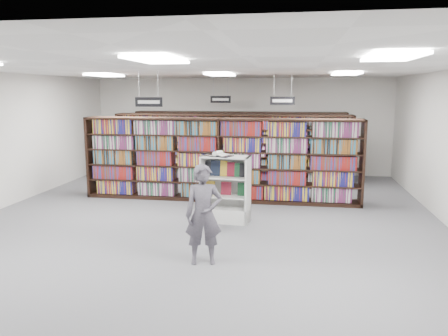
# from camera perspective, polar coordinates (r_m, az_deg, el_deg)

# --- Properties ---
(floor) EXTENTS (12.00, 12.00, 0.00)m
(floor) POSITION_cam_1_polar(r_m,az_deg,el_deg) (9.36, -2.56, -7.11)
(floor) COLOR #4D4D52
(floor) RESTS_ON ground
(ceiling) EXTENTS (10.00, 12.00, 0.10)m
(ceiling) POSITION_cam_1_polar(r_m,az_deg,el_deg) (8.96, -2.72, 12.85)
(ceiling) COLOR silver
(ceiling) RESTS_ON wall_back
(wall_back) EXTENTS (10.00, 0.10, 3.20)m
(wall_back) POSITION_cam_1_polar(r_m,az_deg,el_deg) (14.92, 2.10, 5.50)
(wall_back) COLOR silver
(wall_back) RESTS_ON ground
(wall_front) EXTENTS (10.00, 0.10, 3.20)m
(wall_front) POSITION_cam_1_polar(r_m,az_deg,el_deg) (3.50, -23.46, -9.78)
(wall_front) COLOR silver
(wall_front) RESTS_ON ground
(bookshelf_row_near) EXTENTS (7.00, 0.60, 2.10)m
(bookshelf_row_near) POSITION_cam_1_polar(r_m,az_deg,el_deg) (11.04, -0.49, 1.11)
(bookshelf_row_near) COLOR black
(bookshelf_row_near) RESTS_ON floor
(bookshelf_row_mid) EXTENTS (7.00, 0.60, 2.10)m
(bookshelf_row_mid) POSITION_cam_1_polar(r_m,az_deg,el_deg) (13.00, 0.99, 2.43)
(bookshelf_row_mid) COLOR black
(bookshelf_row_mid) RESTS_ON floor
(bookshelf_row_far) EXTENTS (7.00, 0.60, 2.10)m
(bookshelf_row_far) POSITION_cam_1_polar(r_m,az_deg,el_deg) (14.67, 1.94, 3.27)
(bookshelf_row_far) COLOR black
(bookshelf_row_far) RESTS_ON floor
(aisle_sign_left) EXTENTS (0.65, 0.02, 0.80)m
(aisle_sign_left) POSITION_cam_1_polar(r_m,az_deg,el_deg) (10.32, -9.80, 8.61)
(aisle_sign_left) COLOR #B2B2B7
(aisle_sign_left) RESTS_ON ceiling
(aisle_sign_right) EXTENTS (0.65, 0.02, 0.80)m
(aisle_sign_right) POSITION_cam_1_polar(r_m,az_deg,el_deg) (11.77, 7.64, 8.80)
(aisle_sign_right) COLOR #B2B2B7
(aisle_sign_right) RESTS_ON ceiling
(aisle_sign_center) EXTENTS (0.65, 0.02, 0.80)m
(aisle_sign_center) POSITION_cam_1_polar(r_m,az_deg,el_deg) (13.96, -0.45, 9.04)
(aisle_sign_center) COLOR #B2B2B7
(aisle_sign_center) RESTS_ON ceiling
(troffer_front_center) EXTENTS (0.60, 1.20, 0.04)m
(troffer_front_center) POSITION_cam_1_polar(r_m,az_deg,el_deg) (6.06, -8.74, 13.82)
(troffer_front_center) COLOR white
(troffer_front_center) RESTS_ON ceiling
(troffer_front_right) EXTENTS (0.60, 1.20, 0.04)m
(troffer_front_right) POSITION_cam_1_polar(r_m,az_deg,el_deg) (5.89, 21.14, 13.41)
(troffer_front_right) COLOR white
(troffer_front_right) RESTS_ON ceiling
(troffer_back_left) EXTENTS (0.60, 1.20, 0.04)m
(troffer_back_left) POSITION_cam_1_polar(r_m,az_deg,el_deg) (11.81, -15.32, 11.60)
(troffer_back_left) COLOR white
(troffer_back_left) RESTS_ON ceiling
(troffer_back_center) EXTENTS (0.60, 1.20, 0.04)m
(troffer_back_center) POSITION_cam_1_polar(r_m,az_deg,el_deg) (10.92, -0.51, 12.11)
(troffer_back_center) COLOR white
(troffer_back_center) RESTS_ON ceiling
(troffer_back_right) EXTENTS (0.60, 1.20, 0.04)m
(troffer_back_right) POSITION_cam_1_polar(r_m,az_deg,el_deg) (10.83, 15.69, 11.77)
(troffer_back_right) COLOR white
(troffer_back_right) RESTS_ON ceiling
(endcap_display) EXTENTS (1.05, 0.60, 1.42)m
(endcap_display) POSITION_cam_1_polar(r_m,az_deg,el_deg) (9.35, 0.26, -4.05)
(endcap_display) COLOR silver
(endcap_display) RESTS_ON floor
(open_book) EXTENTS (0.64, 0.51, 0.13)m
(open_book) POSITION_cam_1_polar(r_m,az_deg,el_deg) (9.12, -0.75, 1.78)
(open_book) COLOR black
(open_book) RESTS_ON endcap_display
(shopper) EXTENTS (0.66, 0.51, 1.62)m
(shopper) POSITION_cam_1_polar(r_m,az_deg,el_deg) (6.99, -2.68, -6.10)
(shopper) COLOR #4B4751
(shopper) RESTS_ON floor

